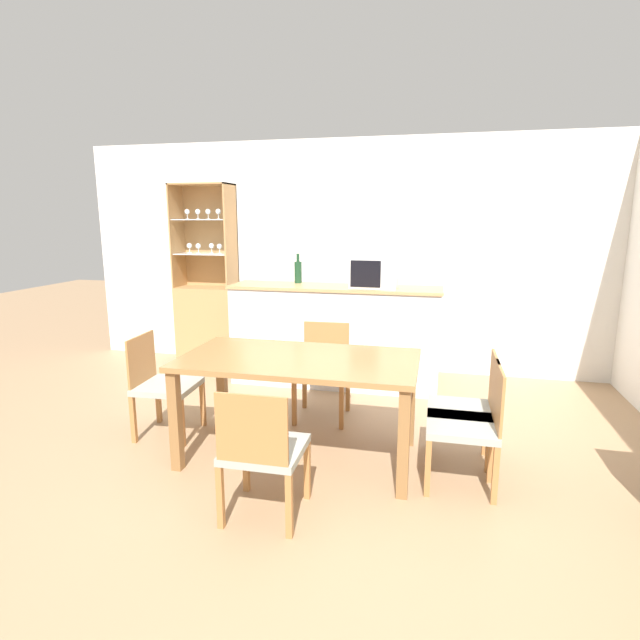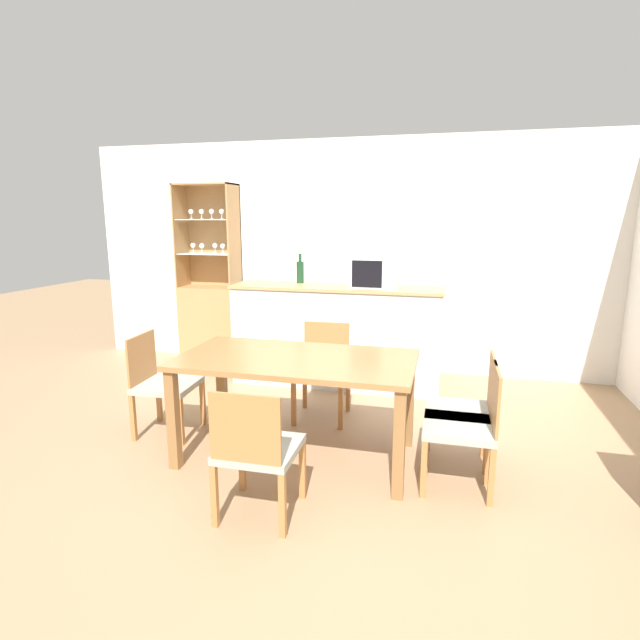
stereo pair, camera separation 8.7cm
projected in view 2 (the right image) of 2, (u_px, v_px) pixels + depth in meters
ground_plane at (311, 479)px, 3.31m from camera, size 18.00×18.00×0.00m
wall_back at (373, 257)px, 5.55m from camera, size 6.80×0.06×2.55m
kitchen_counter at (336, 336)px, 5.12m from camera, size 2.13×0.54×1.03m
display_cabinet at (211, 310)px, 5.96m from camera, size 0.69×0.36×2.08m
dining_table at (296, 370)px, 3.51m from camera, size 1.65×0.88×0.75m
dining_chair_head_far at (323, 371)px, 4.29m from camera, size 0.46×0.46×0.80m
dining_chair_side_right_far at (465, 411)px, 3.40m from camera, size 0.44×0.44×0.80m
dining_chair_side_left_far at (163, 383)px, 3.96m from camera, size 0.46×0.46×0.80m
dining_chair_side_right_near at (466, 426)px, 3.15m from camera, size 0.44×0.44×0.80m
dining_chair_head_near at (257, 450)px, 2.83m from camera, size 0.44×0.44×0.80m
microwave at (376, 272)px, 4.89m from camera, size 0.46×0.33×0.30m
wine_bottle at (300, 271)px, 5.23m from camera, size 0.08×0.08×0.31m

